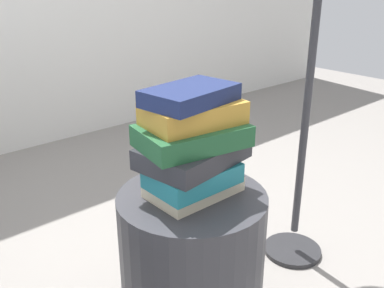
{
  "coord_description": "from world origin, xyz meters",
  "views": [
    {
      "loc": [
        -0.74,
        -0.84,
        1.12
      ],
      "look_at": [
        0.0,
        0.0,
        0.68
      ],
      "focal_mm": 40.67,
      "sensor_mm": 36.0,
      "label": 1
    }
  ],
  "objects_px": {
    "side_table": "(192,268)",
    "book_navy": "(191,95)",
    "book_teal": "(193,175)",
    "book_cream": "(194,187)",
    "book_forest": "(194,136)",
    "book_charcoal": "(193,153)",
    "book_ochre": "(193,113)"
  },
  "relations": [
    {
      "from": "book_teal",
      "to": "book_cream",
      "type": "bearing_deg",
      "value": 43.54
    },
    {
      "from": "book_forest",
      "to": "book_ochre",
      "type": "bearing_deg",
      "value": 68.17
    },
    {
      "from": "side_table",
      "to": "book_navy",
      "type": "relative_size",
      "value": 2.06
    },
    {
      "from": "book_teal",
      "to": "book_charcoal",
      "type": "relative_size",
      "value": 0.83
    },
    {
      "from": "book_teal",
      "to": "book_ochre",
      "type": "distance_m",
      "value": 0.18
    },
    {
      "from": "side_table",
      "to": "book_ochre",
      "type": "relative_size",
      "value": 1.96
    },
    {
      "from": "book_forest",
      "to": "book_charcoal",
      "type": "bearing_deg",
      "value": 67.28
    },
    {
      "from": "side_table",
      "to": "book_navy",
      "type": "bearing_deg",
      "value": 73.33
    },
    {
      "from": "book_forest",
      "to": "side_table",
      "type": "bearing_deg",
      "value": 159.02
    },
    {
      "from": "book_charcoal",
      "to": "book_ochre",
      "type": "bearing_deg",
      "value": 54.83
    },
    {
      "from": "book_charcoal",
      "to": "book_forest",
      "type": "height_order",
      "value": "book_forest"
    },
    {
      "from": "book_cream",
      "to": "book_navy",
      "type": "relative_size",
      "value": 1.03
    },
    {
      "from": "book_cream",
      "to": "book_ochre",
      "type": "xyz_separation_m",
      "value": [
        -0.0,
        0.0,
        0.23
      ]
    },
    {
      "from": "book_cream",
      "to": "book_teal",
      "type": "xyz_separation_m",
      "value": [
        -0.02,
        -0.02,
        0.05
      ]
    },
    {
      "from": "side_table",
      "to": "book_navy",
      "type": "xyz_separation_m",
      "value": [
        0.0,
        0.01,
        0.56
      ]
    },
    {
      "from": "side_table",
      "to": "book_forest",
      "type": "distance_m",
      "value": 0.44
    },
    {
      "from": "book_cream",
      "to": "book_navy",
      "type": "bearing_deg",
      "value": 173.64
    },
    {
      "from": "side_table",
      "to": "book_forest",
      "type": "xyz_separation_m",
      "value": [
        0.0,
        -0.0,
        0.44
      ]
    },
    {
      "from": "book_navy",
      "to": "side_table",
      "type": "bearing_deg",
      "value": -114.19
    },
    {
      "from": "side_table",
      "to": "book_charcoal",
      "type": "bearing_deg",
      "value": 33.21
    },
    {
      "from": "book_charcoal",
      "to": "book_ochre",
      "type": "distance_m",
      "value": 0.12
    },
    {
      "from": "book_navy",
      "to": "book_charcoal",
      "type": "bearing_deg",
      "value": -4.47
    },
    {
      "from": "book_charcoal",
      "to": "book_navy",
      "type": "xyz_separation_m",
      "value": [
        -0.01,
        -0.0,
        0.17
      ]
    },
    {
      "from": "book_navy",
      "to": "book_teal",
      "type": "bearing_deg",
      "value": -122.79
    },
    {
      "from": "book_cream",
      "to": "book_forest",
      "type": "xyz_separation_m",
      "value": [
        -0.01,
        -0.01,
        0.16
      ]
    },
    {
      "from": "book_forest",
      "to": "book_ochre",
      "type": "xyz_separation_m",
      "value": [
        0.01,
        0.01,
        0.06
      ]
    },
    {
      "from": "side_table",
      "to": "book_cream",
      "type": "bearing_deg",
      "value": 25.1
    },
    {
      "from": "book_forest",
      "to": "book_ochre",
      "type": "distance_m",
      "value": 0.06
    },
    {
      "from": "book_charcoal",
      "to": "book_navy",
      "type": "distance_m",
      "value": 0.17
    },
    {
      "from": "book_charcoal",
      "to": "book_ochre",
      "type": "height_order",
      "value": "book_ochre"
    },
    {
      "from": "book_cream",
      "to": "book_charcoal",
      "type": "height_order",
      "value": "book_charcoal"
    },
    {
      "from": "book_forest",
      "to": "book_teal",
      "type": "bearing_deg",
      "value": -131.43
    }
  ]
}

